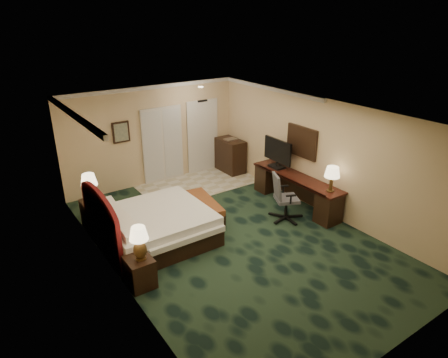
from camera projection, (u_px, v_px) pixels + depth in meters
floor at (233, 238)px, 8.50m from camera, size 5.00×7.50×0.00m
ceiling at (234, 114)px, 7.45m from camera, size 5.00×7.50×0.00m
wall_back at (153, 135)px, 10.82m from camera, size 5.00×0.00×2.70m
wall_front at (404, 274)px, 5.13m from camera, size 5.00×0.00×2.70m
wall_left at (113, 213)px, 6.67m from camera, size 0.00×7.50×2.70m
wall_right at (321, 156)px, 9.28m from camera, size 0.00×7.50×2.70m
crown_molding at (234, 116)px, 7.47m from camera, size 5.00×7.50×0.10m
tile_patch at (199, 184)px, 11.17m from camera, size 3.20×1.70×0.01m
headboard at (101, 222)px, 7.72m from camera, size 0.12×2.00×1.40m
entry_door at (202, 137)px, 11.73m from camera, size 1.02×0.06×2.18m
closet_doors at (163, 145)px, 11.04m from camera, size 1.20×0.06×2.10m
wall_art at (121, 132)px, 10.23m from camera, size 0.45×0.06×0.55m
wall_mirror at (302, 142)px, 9.64m from camera, size 0.05×0.95×0.75m
bed at (157, 226)px, 8.30m from camera, size 2.09×1.93×0.66m
nightstand_near at (140, 272)px, 6.95m from camera, size 0.44×0.50×0.55m
nightstand_far at (95, 214)px, 8.88m from camera, size 0.49×0.56×0.61m
lamp_near at (139, 243)px, 6.73m from camera, size 0.37×0.37×0.62m
lamp_far at (90, 188)px, 8.58m from camera, size 0.38×0.38×0.67m
bed_bench at (204, 209)px, 9.24m from camera, size 0.68×1.43×0.46m
desk at (296, 191)px, 9.82m from camera, size 0.57×2.65×0.76m
tv at (277, 154)px, 10.08m from camera, size 0.10×0.96×0.75m
desk_lamp at (332, 179)px, 8.77m from camera, size 0.40×0.40×0.59m
desk_chair at (287, 197)px, 9.08m from camera, size 0.85×0.83×1.13m
minibar at (230, 155)px, 11.88m from camera, size 0.52×0.93×0.99m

